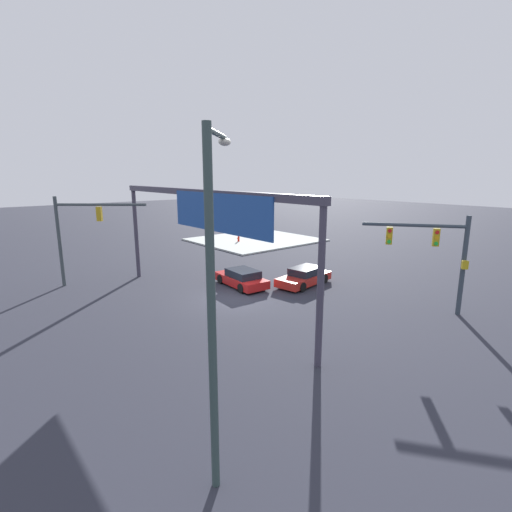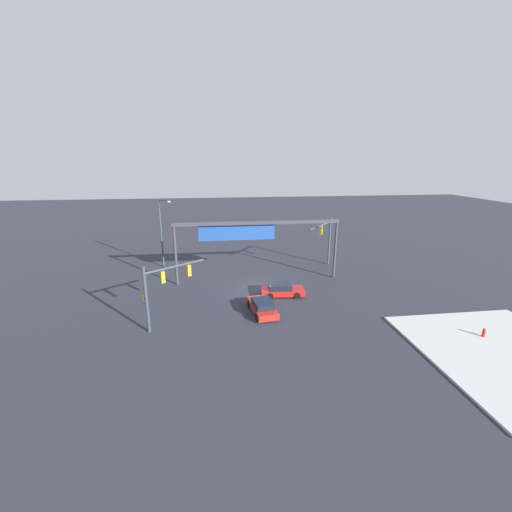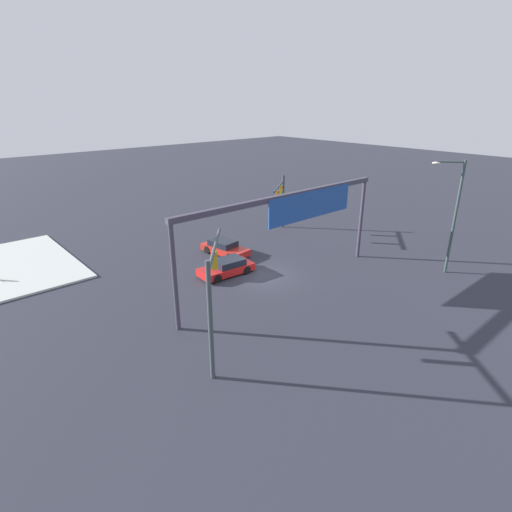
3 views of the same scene
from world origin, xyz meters
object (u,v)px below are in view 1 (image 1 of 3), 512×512
object	(u,v)px
traffic_signal_opposite_side	(78,227)
streetlamp_curved_arm	(213,291)
sedan_car_approaching	(304,277)
sedan_car_waiting_far	(242,278)
fire_hydrant_on_curb	(239,238)
traffic_signal_near_corner	(438,249)

from	to	relation	value
traffic_signal_opposite_side	streetlamp_curved_arm	size ratio (longest dim) A/B	0.71
traffic_signal_opposite_side	sedan_car_approaching	distance (m)	15.63
traffic_signal_opposite_side	streetlamp_curved_arm	bearing A→B (deg)	-55.65
sedan_car_approaching	sedan_car_waiting_far	xyz separation A→B (m)	(2.48, 3.57, -0.00)
traffic_signal_opposite_side	fire_hydrant_on_curb	world-z (taller)	traffic_signal_opposite_side
streetlamp_curved_arm	fire_hydrant_on_curb	world-z (taller)	streetlamp_curved_arm
sedan_car_approaching	fire_hydrant_on_curb	xyz separation A→B (m)	(15.97, -6.45, -0.09)
traffic_signal_near_corner	sedan_car_waiting_far	size ratio (longest dim) A/B	1.24
sedan_car_waiting_far	fire_hydrant_on_curb	world-z (taller)	sedan_car_waiting_far
traffic_signal_near_corner	sedan_car_approaching	bearing A→B (deg)	-25.74
streetlamp_curved_arm	sedan_car_waiting_far	size ratio (longest dim) A/B	1.96
sedan_car_approaching	fire_hydrant_on_curb	size ratio (longest dim) A/B	6.41
sedan_car_approaching	sedan_car_waiting_far	bearing A→B (deg)	-42.85
traffic_signal_near_corner	fire_hydrant_on_curb	xyz separation A→B (m)	(24.21, -4.95, -3.12)
traffic_signal_near_corner	sedan_car_approaching	xyz separation A→B (m)	(8.24, 1.50, -3.04)
sedan_car_approaching	fire_hydrant_on_curb	distance (m)	17.22
traffic_signal_near_corner	sedan_car_waiting_far	bearing A→B (deg)	-10.75
sedan_car_approaching	sedan_car_waiting_far	distance (m)	4.35
traffic_signal_near_corner	sedan_car_waiting_far	world-z (taller)	traffic_signal_near_corner
traffic_signal_opposite_side	sedan_car_waiting_far	size ratio (longest dim) A/B	1.39
traffic_signal_opposite_side	fire_hydrant_on_curb	distance (m)	19.70
traffic_signal_opposite_side	sedan_car_approaching	bearing A→B (deg)	2.24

